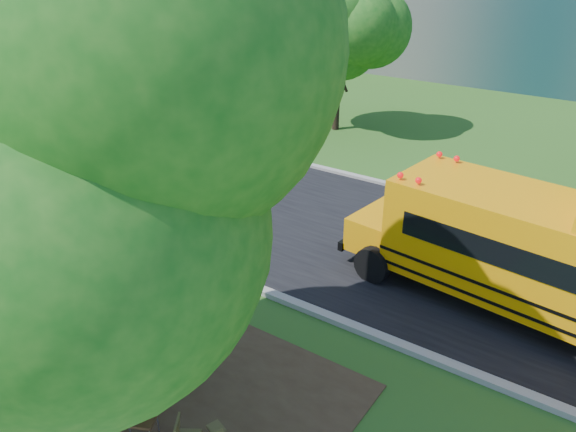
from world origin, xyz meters
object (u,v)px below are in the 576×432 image
Objects in this scene: chair_2 at (66,374)px; pedestrian_a at (120,87)px; chair_8 at (105,324)px; bg_car_white at (39,92)px; bg_car_red at (187,127)px; main_tree at (97,135)px; chair_4 at (126,388)px; chair_1 at (52,342)px; chair_9 at (97,323)px; chair_3 at (131,363)px; chair_0 at (69,326)px; chair_11 at (174,347)px; bg_car_silver at (132,121)px; chair_5 at (142,413)px; pedestrian_b at (135,83)px; black_car at (147,209)px; chair_10 at (170,313)px.

chair_2 is 23.06m from pedestrian_a.
chair_8 is 0.19× the size of bg_car_white.
bg_car_white is 1.00× the size of bg_car_red.
chair_2 is (-1.42, -0.49, -4.88)m from main_tree.
chair_2 is 1.25m from chair_4.
bg_car_white is (-18.98, 12.35, 0.12)m from chair_1.
chair_2 is 23.79m from bg_car_white.
chair_4 is 0.93× the size of chair_9.
chair_4 is at bearing 161.78° from chair_3.
chair_0 is (-2.67, 0.49, -4.91)m from main_tree.
chair_11 reaches higher than chair_4.
chair_11 is 0.25× the size of bg_car_silver.
chair_0 is 3.32m from chair_5.
chair_5 is (1.96, 0.14, 0.02)m from chair_2.
chair_0 reaches higher than chair_4.
chair_3 is at bearing 29.91° from pedestrian_b.
bg_car_red is (-8.42, 11.32, 0.10)m from chair_8.
chair_0 is 5.55m from black_car.
chair_10 is at bearing 32.16° from pedestrian_b.
chair_0 is 2.15m from chair_10.
chair_8 is at bearing -165.60° from black_car.
chair_11 is (2.26, 1.26, 0.07)m from chair_1.
chair_8 reaches higher than chair_9.
bg_car_silver reaches higher than chair_3.
main_tree is 5.10m from chair_2.
chair_5 is 8.23m from black_car.
chair_4 is 0.17× the size of bg_car_white.
pedestrian_b is (-15.54, 14.91, 0.46)m from chair_9.
chair_9 is at bearing -49.67° from chair_5.
chair_9 is 2.08m from chair_11.
chair_3 reaches higher than chair_8.
black_car reaches higher than chair_9.
chair_1 is 0.51× the size of pedestrian_a.
chair_1 reaches higher than chair_9.
chair_3 is 16.83m from bg_car_silver.
chair_1 is 0.21× the size of black_car.
bg_car_silver is at bearing -110.14° from pedestrian_a.
black_car is 16.27m from pedestrian_b.
chair_10 is at bearing 22.87° from chair_2.
main_tree is at bearing -114.04° from pedestrian_a.
chair_0 is 0.91× the size of chair_5.
black_car is (-5.19, 5.35, 0.22)m from chair_4.
black_car is (-2.93, 5.35, 0.17)m from chair_1.
chair_2 is 0.24× the size of bg_car_silver.
chair_11 is at bearing 84.20° from chair_4.
chair_3 is at bearing -131.85° from chair_11.
chair_8 is 21.57m from pedestrian_a.
black_car is (-4.18, 3.20, 0.20)m from chair_10.
chair_2 is 1.05× the size of chair_3.
bg_car_red is at bearing 12.65° from black_car.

